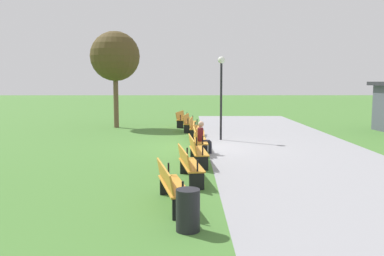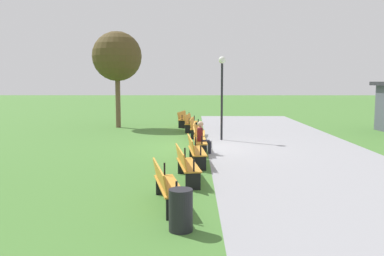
% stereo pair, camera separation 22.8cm
% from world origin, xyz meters
% --- Properties ---
extents(ground_plane, '(120.00, 120.00, 0.00)m').
position_xyz_m(ground_plane, '(0.00, 0.00, 0.00)').
color(ground_plane, '#477A33').
extents(path_paving, '(29.78, 6.30, 0.01)m').
position_xyz_m(path_paving, '(0.00, 3.42, 0.00)').
color(path_paving, '#939399').
rests_on(path_paving, ground).
extents(bench_0, '(2.00, 0.85, 0.89)m').
position_xyz_m(bench_0, '(-7.74, -0.84, 0.48)').
color(bench_0, orange).
rests_on(bench_0, ground).
extents(bench_1, '(1.99, 0.74, 0.89)m').
position_xyz_m(bench_1, '(-5.55, -0.47, 0.48)').
color(bench_1, orange).
rests_on(bench_1, ground).
extents(bench_2, '(1.98, 0.64, 0.89)m').
position_xyz_m(bench_2, '(-3.34, -0.21, 0.48)').
color(bench_2, orange).
rests_on(bench_2, ground).
extents(bench_3, '(1.96, 0.53, 0.89)m').
position_xyz_m(bench_3, '(-1.11, -0.09, 0.48)').
color(bench_3, orange).
rests_on(bench_3, ground).
extents(bench_4, '(1.96, 0.53, 0.89)m').
position_xyz_m(bench_4, '(1.11, -0.09, 0.48)').
color(bench_4, orange).
rests_on(bench_4, ground).
extents(bench_5, '(1.98, 0.64, 0.89)m').
position_xyz_m(bench_5, '(3.34, -0.21, 0.48)').
color(bench_5, orange).
rests_on(bench_5, ground).
extents(bench_6, '(1.99, 0.74, 0.89)m').
position_xyz_m(bench_6, '(5.55, -0.47, 0.48)').
color(bench_6, orange).
rests_on(bench_6, ground).
extents(bench_7, '(2.00, 0.85, 0.89)m').
position_xyz_m(bench_7, '(7.74, -0.84, 0.48)').
color(bench_7, orange).
rests_on(bench_7, ground).
extents(person_seated, '(0.33, 0.52, 1.20)m').
position_xyz_m(person_seated, '(1.27, 0.06, 0.64)').
color(person_seated, maroon).
rests_on(person_seated, ground).
extents(tree_0, '(2.80, 2.80, 5.45)m').
position_xyz_m(tree_0, '(-7.27, -4.63, 4.03)').
color(tree_0, brown).
rests_on(tree_0, ground).
extents(lamp_post, '(0.32, 0.32, 3.75)m').
position_xyz_m(lamp_post, '(-2.22, 1.00, 2.64)').
color(lamp_post, black).
rests_on(lamp_post, ground).
extents(trash_bin, '(0.43, 0.43, 0.76)m').
position_xyz_m(trash_bin, '(9.22, -0.47, 0.38)').
color(trash_bin, black).
rests_on(trash_bin, ground).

